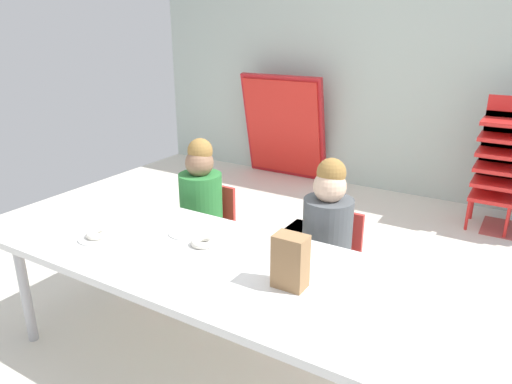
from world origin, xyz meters
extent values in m
cube|color=silver|center=(0.00, 0.00, -0.01)|extent=(5.81, 4.57, 0.02)
cube|color=orange|center=(-0.45, 0.90, 0.00)|extent=(0.43, 0.43, 0.00)
cube|color=#478C51|center=(-0.45, 0.00, 0.00)|extent=(0.43, 0.43, 0.00)
cube|color=gray|center=(-0.45, 0.90, 0.00)|extent=(0.43, 0.43, 0.00)
cube|color=#B24C47|center=(-1.80, 0.45, 0.00)|extent=(0.43, 0.43, 0.00)
cube|color=#B24C47|center=(0.90, 1.80, 0.00)|extent=(0.43, 0.43, 0.00)
cube|color=orange|center=(-0.90, 0.00, 0.00)|extent=(0.43, 0.43, 0.00)
cube|color=#B2C1B7|center=(0.00, 2.29, 1.40)|extent=(5.81, 0.10, 2.79)
cube|color=white|center=(-0.17, -0.70, 0.56)|extent=(2.07, 0.80, 0.04)
cylinder|color=#B2B2B7|center=(-1.13, -1.04, 0.27)|extent=(0.05, 0.05, 0.54)
cylinder|color=#B2B2B7|center=(-1.13, -0.36, 0.27)|extent=(0.05, 0.05, 0.54)
cylinder|color=#B2B2B7|center=(0.79, -0.36, 0.27)|extent=(0.05, 0.05, 0.54)
cube|color=red|center=(-0.74, -0.08, 0.30)|extent=(0.32, 0.30, 0.03)
cube|color=red|center=(-0.74, 0.07, 0.45)|extent=(0.29, 0.02, 0.30)
cylinder|color=#2D7A38|center=(-0.74, -0.08, 0.52)|extent=(0.29, 0.29, 0.38)
sphere|color=#8C664C|center=(-0.74, -0.08, 0.78)|extent=(0.17, 0.17, 0.17)
sphere|color=olive|center=(-0.74, -0.07, 0.85)|extent=(0.15, 0.15, 0.15)
cylinder|color=red|center=(-0.88, -0.21, 0.15)|extent=(0.02, 0.02, 0.28)
cylinder|color=red|center=(-0.60, -0.21, 0.15)|extent=(0.02, 0.02, 0.28)
cylinder|color=red|center=(-0.88, 0.05, 0.15)|extent=(0.02, 0.02, 0.28)
cylinder|color=red|center=(-0.60, 0.05, 0.15)|extent=(0.02, 0.02, 0.28)
cube|color=red|center=(0.09, -0.08, 0.30)|extent=(0.32, 0.30, 0.03)
cube|color=red|center=(0.09, 0.07, 0.45)|extent=(0.29, 0.02, 0.30)
cylinder|color=#4C5156|center=(0.09, -0.08, 0.52)|extent=(0.27, 0.27, 0.38)
sphere|color=beige|center=(0.09, -0.08, 0.78)|extent=(0.17, 0.17, 0.17)
sphere|color=olive|center=(0.09, -0.07, 0.85)|extent=(0.15, 0.15, 0.15)
cylinder|color=red|center=(-0.05, -0.21, 0.15)|extent=(0.02, 0.02, 0.28)
cylinder|color=red|center=(0.23, -0.21, 0.15)|extent=(0.02, 0.02, 0.28)
cylinder|color=red|center=(-0.05, 0.05, 0.15)|extent=(0.02, 0.02, 0.28)
cylinder|color=red|center=(0.23, 0.05, 0.15)|extent=(0.02, 0.02, 0.28)
cube|color=red|center=(0.72, 1.75, 0.26)|extent=(0.32, 0.30, 0.03)
cube|color=red|center=(0.72, 1.89, 0.35)|extent=(0.30, 0.02, 0.18)
cube|color=red|center=(0.72, 1.75, 0.38)|extent=(0.32, 0.30, 0.03)
cube|color=red|center=(0.72, 1.89, 0.47)|extent=(0.30, 0.02, 0.18)
cube|color=red|center=(0.72, 1.75, 0.50)|extent=(0.32, 0.30, 0.03)
cube|color=red|center=(0.72, 1.89, 0.59)|extent=(0.30, 0.02, 0.18)
cube|color=red|center=(0.72, 1.75, 0.62)|extent=(0.32, 0.30, 0.03)
cube|color=red|center=(0.72, 1.89, 0.71)|extent=(0.30, 0.02, 0.18)
cube|color=red|center=(0.72, 1.75, 0.74)|extent=(0.32, 0.30, 0.03)
cube|color=red|center=(0.72, 1.89, 0.83)|extent=(0.30, 0.02, 0.18)
cube|color=red|center=(0.72, 1.75, 0.86)|extent=(0.32, 0.30, 0.03)
cube|color=red|center=(0.72, 1.89, 0.95)|extent=(0.30, 0.02, 0.18)
cylinder|color=red|center=(0.58, 1.62, 0.13)|extent=(0.02, 0.02, 0.26)
cylinder|color=red|center=(0.86, 1.62, 0.13)|extent=(0.02, 0.02, 0.26)
cylinder|color=red|center=(0.58, 1.88, 0.13)|extent=(0.02, 0.02, 0.26)
cylinder|color=red|center=(0.86, 1.88, 0.13)|extent=(0.02, 0.02, 0.26)
cube|color=red|center=(-1.33, 2.10, 0.54)|extent=(0.90, 0.28, 1.09)
cube|color=red|center=(-1.33, 2.06, 0.54)|extent=(0.83, 0.23, 0.99)
cube|color=#9E754C|center=(0.20, -0.73, 0.68)|extent=(0.13, 0.09, 0.22)
cylinder|color=white|center=(-0.80, -0.83, 0.58)|extent=(0.18, 0.18, 0.01)
cylinder|color=white|center=(-0.46, -0.55, 0.58)|extent=(0.18, 0.18, 0.01)
torus|color=white|center=(-0.80, -0.83, 0.60)|extent=(0.10, 0.10, 0.03)
torus|color=white|center=(-0.31, -0.62, 0.59)|extent=(0.12, 0.12, 0.03)
camera|label=1|loc=(0.94, -2.20, 1.56)|focal=33.02mm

